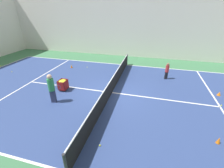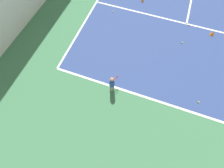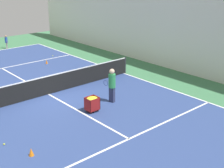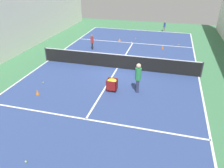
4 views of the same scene
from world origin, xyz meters
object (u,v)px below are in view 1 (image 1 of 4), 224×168
(ball_cart, at_px, (63,83))
(training_cone_1, at_px, (219,94))
(child_midcourt, at_px, (167,70))
(tennis_net, at_px, (112,85))
(training_cone_0, at_px, (219,140))
(coach_at_net, at_px, (51,87))

(ball_cart, xyz_separation_m, training_cone_1, (1.88, -9.87, -0.39))
(child_midcourt, relative_size, training_cone_1, 5.36)
(tennis_net, bearing_deg, training_cone_0, -118.78)
(tennis_net, distance_m, child_midcourt, 4.71)
(coach_at_net, bearing_deg, training_cone_1, 6.32)
(tennis_net, xyz_separation_m, ball_cart, (-0.48, 3.24, -0.03))
(tennis_net, height_order, coach_at_net, coach_at_net)
(ball_cart, relative_size, training_cone_0, 2.44)
(coach_at_net, bearing_deg, ball_cart, 86.95)
(child_midcourt, height_order, ball_cart, child_midcourt)
(tennis_net, relative_size, training_cone_1, 46.90)
(tennis_net, height_order, ball_cart, tennis_net)
(child_midcourt, bearing_deg, tennis_net, 21.16)
(child_midcourt, bearing_deg, ball_cart, 7.45)
(tennis_net, distance_m, coach_at_net, 3.59)
(training_cone_1, bearing_deg, coach_at_net, 109.05)
(tennis_net, relative_size, coach_at_net, 6.49)
(training_cone_1, bearing_deg, tennis_net, 101.93)
(training_cone_0, relative_size, training_cone_1, 1.23)
(training_cone_0, distance_m, training_cone_1, 4.49)
(training_cone_0, bearing_deg, training_cone_1, -18.14)
(coach_at_net, relative_size, ball_cart, 2.41)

